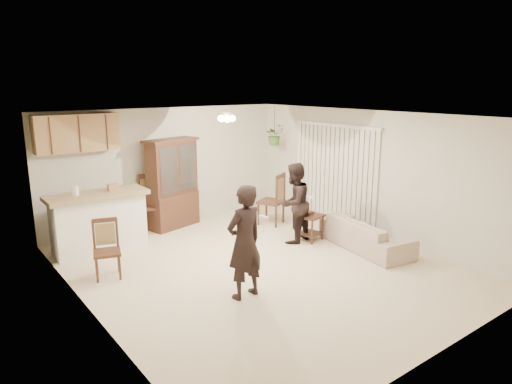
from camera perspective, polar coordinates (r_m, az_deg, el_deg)
floor at (r=7.76m, az=0.32°, el=-9.27°), size 6.50×6.50×0.00m
ceiling at (r=7.18m, az=0.35°, el=9.47°), size 5.50×6.50×0.02m
wall_back at (r=10.09m, az=-10.99°, el=3.21°), size 5.50×0.02×2.50m
wall_front at (r=5.29m, az=22.47°, el=-6.88°), size 5.50×0.02×2.50m
wall_left at (r=6.16m, az=-20.47°, el=-3.90°), size 0.02×6.50×2.50m
wall_right at (r=9.27m, az=13.96°, el=2.17°), size 0.02×6.50×2.50m
breakfast_bar at (r=8.78m, az=-19.00°, el=-3.85°), size 1.60×0.55×1.00m
bar_top at (r=8.64m, az=-19.27°, el=-0.36°), size 1.75×0.70×0.08m
upper_cabinets at (r=9.14m, az=-21.51°, el=6.88°), size 1.50×0.34×0.70m
vertical_blinds at (r=9.84m, az=9.71°, el=2.13°), size 0.06×2.30×2.10m
ceiling_fixture at (r=8.28m, az=-3.67°, el=9.27°), size 0.36×0.36×0.20m
hanging_plant at (r=10.54m, az=2.34°, el=7.17°), size 0.43×0.37×0.48m
plant_cord at (r=10.51m, az=2.35°, el=8.93°), size 0.01×0.01×0.65m
sofa at (r=8.69m, az=13.57°, el=-4.58°), size 1.04×1.97×0.73m
adult at (r=6.41m, az=-1.44°, el=-5.66°), size 0.70×0.50×1.80m
child at (r=8.74m, az=4.75°, el=-2.02°), size 0.77×0.67×1.35m
china_hutch at (r=9.75m, az=-10.40°, el=0.98°), size 1.27×0.75×1.88m
side_table at (r=8.98m, az=6.66°, el=-4.36°), size 0.56×0.56×0.57m
chair_bar at (r=7.63m, az=-18.04°, el=-8.26°), size 0.51×0.51×0.93m
chair_hutch_left at (r=9.72m, az=-12.89°, el=-2.85°), size 0.67×0.67×1.17m
chair_hutch_right at (r=9.94m, az=1.89°, el=-2.22°), size 0.67×0.67×1.13m
controller_adult at (r=6.02m, az=0.98°, el=-3.23°), size 0.06×0.15×0.04m
controller_child at (r=8.49m, az=6.84°, el=-0.62°), size 0.08×0.14×0.04m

